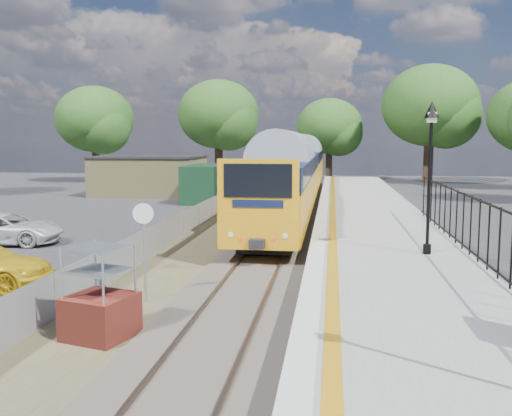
% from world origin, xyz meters
% --- Properties ---
extents(ground, '(120.00, 120.00, 0.00)m').
position_xyz_m(ground, '(0.00, 0.00, 0.00)').
color(ground, '#2D2D30').
rests_on(ground, ground).
extents(track_bed, '(5.90, 80.00, 0.29)m').
position_xyz_m(track_bed, '(-0.47, 9.67, 0.09)').
color(track_bed, '#473F38').
rests_on(track_bed, ground).
extents(platform, '(5.00, 70.00, 0.90)m').
position_xyz_m(platform, '(4.20, 8.00, 0.45)').
color(platform, gray).
rests_on(platform, ground).
extents(platform_edge, '(0.90, 70.00, 0.01)m').
position_xyz_m(platform_edge, '(2.14, 8.00, 0.90)').
color(platform_edge, silver).
rests_on(platform_edge, platform).
extents(victorian_lamp_north, '(0.44, 0.44, 4.60)m').
position_xyz_m(victorian_lamp_north, '(5.30, 6.00, 4.30)').
color(victorian_lamp_north, black).
rests_on(victorian_lamp_north, platform).
extents(palisade_fence, '(0.12, 26.00, 2.00)m').
position_xyz_m(palisade_fence, '(6.55, 2.24, 1.84)').
color(palisade_fence, black).
rests_on(palisade_fence, platform).
extents(wire_fence, '(0.06, 52.00, 1.20)m').
position_xyz_m(wire_fence, '(-4.20, 12.00, 0.60)').
color(wire_fence, '#999EA3').
rests_on(wire_fence, ground).
extents(outbuilding, '(10.80, 10.10, 3.12)m').
position_xyz_m(outbuilding, '(-10.91, 31.21, 1.52)').
color(outbuilding, tan).
rests_on(outbuilding, ground).
extents(tree_line, '(56.80, 43.80, 11.88)m').
position_xyz_m(tree_line, '(1.40, 42.00, 6.61)').
color(tree_line, '#332319').
rests_on(tree_line, ground).
extents(train, '(2.82, 40.83, 3.51)m').
position_xyz_m(train, '(0.00, 27.19, 2.34)').
color(train, orange).
rests_on(train, ground).
extents(brick_plinth, '(1.61, 1.61, 2.10)m').
position_xyz_m(brick_plinth, '(-2.57, -0.15, 1.01)').
color(brick_plinth, maroon).
rests_on(brick_plinth, ground).
extents(speed_sign, '(0.54, 0.15, 2.71)m').
position_xyz_m(speed_sign, '(-2.50, 2.66, 1.84)').
color(speed_sign, '#999EA3').
rests_on(speed_sign, ground).
extents(car_white, '(4.90, 2.68, 1.30)m').
position_xyz_m(car_white, '(-11.17, 10.35, 0.65)').
color(car_white, silver).
rests_on(car_white, ground).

